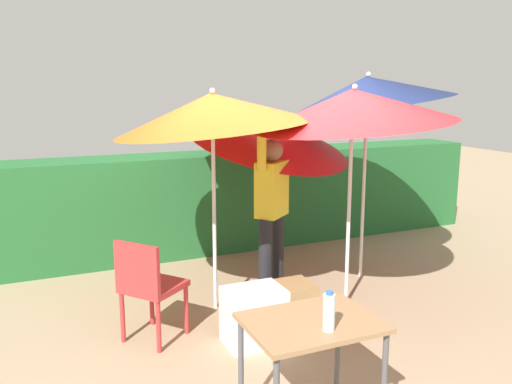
# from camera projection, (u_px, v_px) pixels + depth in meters

# --- Properties ---
(ground_plane) EXTENTS (24.00, 24.00, 0.00)m
(ground_plane) POSITION_uv_depth(u_px,v_px,m) (268.00, 309.00, 5.15)
(ground_plane) COLOR #9E8466
(hedge_row) EXTENTS (8.00, 0.70, 1.26)m
(hedge_row) POSITION_uv_depth(u_px,v_px,m) (201.00, 202.00, 6.90)
(hedge_row) COLOR #23602D
(hedge_row) RESTS_ON ground_plane
(umbrella_rainbow) EXTENTS (1.81, 1.79, 2.40)m
(umbrella_rainbow) POSITION_uv_depth(u_px,v_px,m) (368.00, 91.00, 5.59)
(umbrella_rainbow) COLOR silver
(umbrella_rainbow) RESTS_ON ground_plane
(umbrella_orange) EXTENTS (1.88, 1.86, 2.18)m
(umbrella_orange) POSITION_uv_depth(u_px,v_px,m) (353.00, 107.00, 4.88)
(umbrella_orange) COLOR silver
(umbrella_orange) RESTS_ON ground_plane
(umbrella_yellow) EXTENTS (1.84, 1.82, 2.17)m
(umbrella_yellow) POSITION_uv_depth(u_px,v_px,m) (213.00, 111.00, 4.80)
(umbrella_yellow) COLOR silver
(umbrella_yellow) RESTS_ON ground_plane
(umbrella_navy) EXTENTS (1.94, 1.88, 2.13)m
(umbrella_navy) POSITION_uv_depth(u_px,v_px,m) (271.00, 130.00, 5.99)
(umbrella_navy) COLOR silver
(umbrella_navy) RESTS_ON ground_plane
(person_vendor) EXTENTS (0.48, 0.42, 1.88)m
(person_vendor) POSITION_uv_depth(u_px,v_px,m) (272.00, 205.00, 5.39)
(person_vendor) COLOR black
(person_vendor) RESTS_ON ground_plane
(chair_plastic) EXTENTS (0.62, 0.62, 0.89)m
(chair_plastic) POSITION_uv_depth(u_px,v_px,m) (148.00, 284.00, 4.41)
(chair_plastic) COLOR #B72D2D
(chair_plastic) RESTS_ON ground_plane
(cooler_box) EXTENTS (0.49, 0.37, 0.48)m
(cooler_box) POSITION_uv_depth(u_px,v_px,m) (254.00, 316.00, 4.44)
(cooler_box) COLOR silver
(cooler_box) RESTS_ON ground_plane
(crate_cardboard) EXTENTS (0.46, 0.36, 0.33)m
(crate_cardboard) POSITION_uv_depth(u_px,v_px,m) (288.00, 301.00, 4.92)
(crate_cardboard) COLOR #9E7A4C
(crate_cardboard) RESTS_ON ground_plane
(folding_table) EXTENTS (0.80, 0.60, 0.73)m
(folding_table) POSITION_uv_depth(u_px,v_px,m) (311.00, 334.00, 3.24)
(folding_table) COLOR #4C4C51
(folding_table) RESTS_ON ground_plane
(bottle_water) EXTENTS (0.07, 0.07, 0.24)m
(bottle_water) POSITION_uv_depth(u_px,v_px,m) (329.00, 312.00, 3.08)
(bottle_water) COLOR silver
(bottle_water) RESTS_ON folding_table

